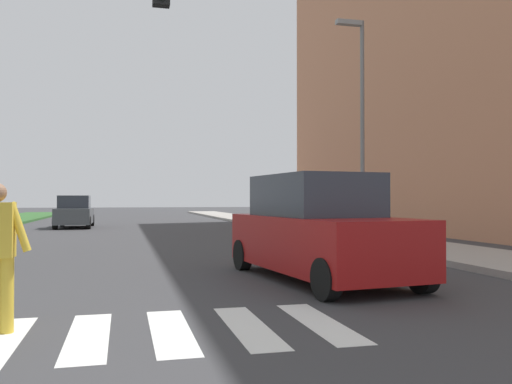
{
  "coord_description": "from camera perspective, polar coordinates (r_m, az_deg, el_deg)",
  "views": [
    {
      "loc": [
        -0.08,
        0.74,
        1.51
      ],
      "look_at": [
        3.79,
        16.22,
        1.72
      ],
      "focal_mm": 37.37,
      "sensor_mm": 36.0,
      "label": 1
    }
  ],
  "objects": [
    {
      "name": "suv_crossing",
      "position": [
        10.07,
        6.67,
        -4.04
      ],
      "size": [
        2.47,
        4.8,
        1.97
      ],
      "color": "maroon",
      "rests_on": "ground_plane"
    },
    {
      "name": "street_lamp_right",
      "position": [
        18.83,
        11.05,
        8.69
      ],
      "size": [
        1.02,
        0.24,
        7.5
      ],
      "color": "slate",
      "rests_on": "sidewalk_right"
    },
    {
      "name": "ground_plane",
      "position": [
        29.3,
        -13.88,
        -3.69
      ],
      "size": [
        140.0,
        140.0,
        0.0
      ],
      "primitive_type": "plane",
      "color": "#38383A"
    },
    {
      "name": "crosswalk",
      "position": [
        6.32,
        -13.31,
        -14.5
      ],
      "size": [
        4.95,
        2.2,
        0.01
      ],
      "color": "silver",
      "rests_on": "ground_plane"
    },
    {
      "name": "sedan_midblock",
      "position": [
        29.64,
        -18.83,
        -2.12
      ],
      "size": [
        1.81,
        4.22,
        1.69
      ],
      "color": "#474C51",
      "rests_on": "ground_plane"
    },
    {
      "name": "sidewalk_right",
      "position": [
        28.58,
        3.24,
        -3.64
      ],
      "size": [
        3.0,
        64.0,
        0.15
      ],
      "primitive_type": "cube",
      "color": "#9E9991",
      "rests_on": "ground_plane"
    }
  ]
}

